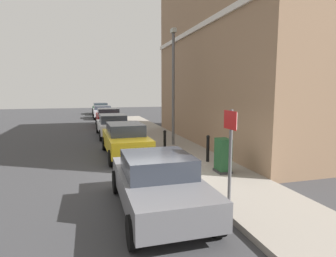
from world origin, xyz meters
name	(u,v)px	position (x,y,z in m)	size (l,w,h in m)	color
ground	(155,174)	(0.00, 0.00, 0.00)	(80.00, 80.00, 0.00)	#38383A
sidewalk	(165,140)	(1.98, 6.00, 0.07)	(2.43, 30.00, 0.15)	gray
corner_building	(260,53)	(7.05, 4.69, 4.95)	(7.79, 13.37, 9.89)	#937256
car_grey	(158,182)	(-0.62, -2.91, 0.71)	(1.89, 4.10, 1.38)	slate
car_yellow	(125,139)	(-0.62, 3.06, 0.76)	(1.86, 4.25, 1.46)	gold
car_white	(113,125)	(-0.67, 8.84, 0.73)	(1.95, 4.22, 1.39)	silver
car_red	(108,117)	(-0.56, 14.19, 0.76)	(1.94, 4.39, 1.45)	maroon
car_silver	(102,112)	(-0.67, 20.88, 0.70)	(1.97, 4.02, 1.31)	#B7B7BC
car_green	(100,108)	(-0.61, 26.40, 0.73)	(1.97, 4.26, 1.38)	#195933
utility_cabinet	(223,157)	(2.15, -0.84, 0.68)	(0.46, 0.61, 1.15)	#1E4C28
bollard_near_cabinet	(208,147)	(2.25, 0.63, 0.70)	(0.14, 0.14, 1.04)	black
bollard_far_kerb	(165,141)	(1.02, 2.44, 0.70)	(0.14, 0.14, 1.04)	black
street_sign	(230,143)	(1.06, -3.32, 1.66)	(0.08, 0.60, 2.30)	#59595B
lamppost	(173,82)	(1.98, 4.34, 3.30)	(0.20, 0.44, 5.72)	#59595B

